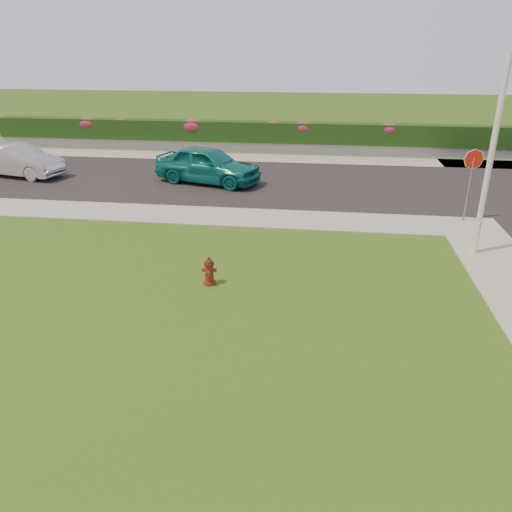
# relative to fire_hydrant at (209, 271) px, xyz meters

# --- Properties ---
(ground) EXTENTS (120.00, 120.00, 0.00)m
(ground) POSITION_rel_fire_hydrant_xyz_m (0.68, -3.68, -0.35)
(ground) COLOR black
(ground) RESTS_ON ground
(street_far) EXTENTS (26.00, 8.00, 0.04)m
(street_far) POSITION_rel_fire_hydrant_xyz_m (-4.32, 10.32, -0.33)
(street_far) COLOR black
(street_far) RESTS_ON ground
(sidewalk_far) EXTENTS (24.00, 2.00, 0.04)m
(sidewalk_far) POSITION_rel_fire_hydrant_xyz_m (-5.32, 5.32, -0.33)
(sidewalk_far) COLOR gray
(sidewalk_far) RESTS_ON ground
(curb_corner) EXTENTS (2.00, 2.00, 0.04)m
(curb_corner) POSITION_rel_fire_hydrant_xyz_m (7.68, 5.32, -0.33)
(curb_corner) COLOR gray
(curb_corner) RESTS_ON ground
(sidewalk_beyond) EXTENTS (34.00, 2.00, 0.04)m
(sidewalk_beyond) POSITION_rel_fire_hydrant_xyz_m (-0.32, 15.32, -0.33)
(sidewalk_beyond) COLOR gray
(sidewalk_beyond) RESTS_ON ground
(retaining_wall) EXTENTS (34.00, 0.40, 0.60)m
(retaining_wall) POSITION_rel_fire_hydrant_xyz_m (-0.32, 16.82, -0.05)
(retaining_wall) COLOR gray
(retaining_wall) RESTS_ON ground
(hedge) EXTENTS (32.00, 0.90, 1.10)m
(hedge) POSITION_rel_fire_hydrant_xyz_m (-0.32, 16.92, 0.80)
(hedge) COLOR black
(hedge) RESTS_ON retaining_wall
(fire_hydrant) EXTENTS (0.37, 0.35, 0.74)m
(fire_hydrant) POSITION_rel_fire_hydrant_xyz_m (0.00, 0.00, 0.00)
(fire_hydrant) COLOR #521E0C
(fire_hydrant) RESTS_ON ground
(sedan_teal) EXTENTS (4.98, 3.11, 1.58)m
(sedan_teal) POSITION_rel_fire_hydrant_xyz_m (-2.24, 9.80, 0.48)
(sedan_teal) COLOR #0D6563
(sedan_teal) RESTS_ON street_far
(sedan_silver) EXTENTS (4.46, 2.36, 1.40)m
(sedan_silver) POSITION_rel_fire_hydrant_xyz_m (-11.04, 9.80, 0.39)
(sedan_silver) COLOR #A8AAAF
(sedan_silver) RESTS_ON street_far
(utility_pole) EXTENTS (0.16, 0.16, 5.43)m
(utility_pole) POSITION_rel_fire_hydrant_xyz_m (7.19, 3.00, 2.36)
(utility_pole) COLOR silver
(utility_pole) RESTS_ON ground
(stop_sign) EXTENTS (0.67, 0.15, 2.49)m
(stop_sign) POSITION_rel_fire_hydrant_xyz_m (7.61, 5.98, 1.50)
(stop_sign) COLOR slate
(stop_sign) RESTS_ON ground
(flower_clump_a) EXTENTS (1.31, 0.84, 0.66)m
(flower_clump_a) POSITION_rel_fire_hydrant_xyz_m (-10.88, 16.82, 1.09)
(flower_clump_a) COLOR #BC205A
(flower_clump_a) RESTS_ON hedge
(flower_clump_b) EXTENTS (1.04, 0.67, 0.52)m
(flower_clump_b) POSITION_rel_fire_hydrant_xyz_m (-8.93, 16.82, 1.15)
(flower_clump_b) COLOR #BC205A
(flower_clump_b) RESTS_ON hedge
(flower_clump_c) EXTENTS (1.40, 0.90, 0.70)m
(flower_clump_c) POSITION_rel_fire_hydrant_xyz_m (-4.70, 16.82, 1.07)
(flower_clump_c) COLOR #BC205A
(flower_clump_c) RESTS_ON hedge
(flower_clump_d) EXTENTS (1.09, 0.70, 0.54)m
(flower_clump_d) POSITION_rel_fire_hydrant_xyz_m (-0.11, 16.82, 1.14)
(flower_clump_d) COLOR #BC205A
(flower_clump_d) RESTS_ON hedge
(flower_clump_e) EXTENTS (1.24, 0.80, 0.62)m
(flower_clump_e) POSITION_rel_fire_hydrant_xyz_m (1.53, 16.82, 1.11)
(flower_clump_e) COLOR #BC205A
(flower_clump_e) RESTS_ON hedge
(flower_clump_f) EXTENTS (1.24, 0.80, 0.62)m
(flower_clump_f) POSITION_rel_fire_hydrant_xyz_m (6.09, 16.82, 1.11)
(flower_clump_f) COLOR #BC205A
(flower_clump_f) RESTS_ON hedge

